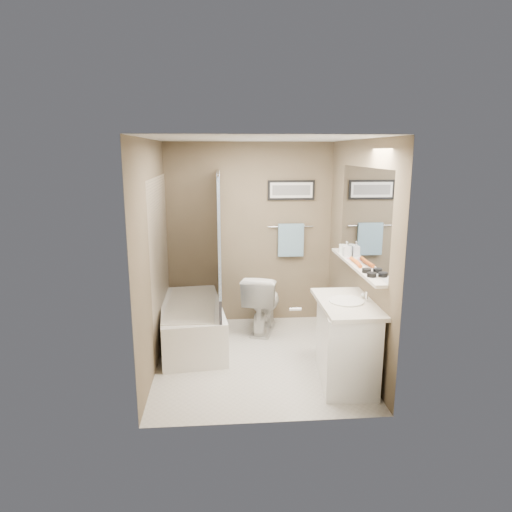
{
  "coord_description": "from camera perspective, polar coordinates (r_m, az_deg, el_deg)",
  "views": [
    {
      "loc": [
        -0.39,
        -4.73,
        2.27
      ],
      "look_at": [
        0.0,
        0.15,
        1.15
      ],
      "focal_mm": 32.0,
      "sensor_mm": 36.0,
      "label": 1
    }
  ],
  "objects": [
    {
      "name": "candle_bowl_far",
      "position": [
        4.6,
        13.65,
        -1.79
      ],
      "size": [
        0.09,
        0.09,
        0.04
      ],
      "primitive_type": "cylinder",
      "color": "black",
      "rests_on": "shelf"
    },
    {
      "name": "curtain_lower",
      "position": [
        5.5,
        -4.47,
        -5.06
      ],
      "size": [
        0.03,
        1.45,
        0.36
      ],
      "primitive_type": "cube",
      "color": "#243643",
      "rests_on": "curtain_rod"
    },
    {
      "name": "hair_brush_front",
      "position": [
        4.85,
        12.67,
        -0.96
      ],
      "size": [
        0.06,
        0.22,
        0.04
      ],
      "primitive_type": "cylinder",
      "rotation": [
        1.57,
        0.0,
        -0.09
      ],
      "color": "#C7541C",
      "rests_on": "shelf"
    },
    {
      "name": "faucet_spout",
      "position": [
        4.61,
        13.66,
        -4.93
      ],
      "size": [
        0.02,
        0.02,
        0.1
      ],
      "primitive_type": "cylinder",
      "color": "silver",
      "rests_on": "countertop"
    },
    {
      "name": "art_frame",
      "position": [
        6.06,
        4.42,
        8.21
      ],
      "size": [
        0.62,
        0.02,
        0.26
      ],
      "primitive_type": "cube",
      "color": "black",
      "rests_on": "wall_back"
    },
    {
      "name": "pink_comb",
      "position": [
        5.11,
        11.75,
        -0.41
      ],
      "size": [
        0.05,
        0.16,
        0.01
      ],
      "primitive_type": "cube",
      "rotation": [
        0.0,
        0.0,
        0.14
      ],
      "color": "pink",
      "rests_on": "shelf"
    },
    {
      "name": "bathtub",
      "position": [
        5.6,
        -8.03,
        -8.41
      ],
      "size": [
        0.86,
        1.57,
        0.5
      ],
      "primitive_type": "cube",
      "rotation": [
        0.0,
        0.0,
        0.11
      ],
      "color": "white",
      "rests_on": "ground"
    },
    {
      "name": "door_handle",
      "position": [
        3.81,
        4.94,
        -6.64
      ],
      "size": [
        0.1,
        0.02,
        0.02
      ],
      "primitive_type": "cylinder",
      "rotation": [
        0.0,
        1.57,
        0.0
      ],
      "color": "silver",
      "rests_on": "door"
    },
    {
      "name": "hair_brush_back",
      "position": [
        4.98,
        12.17,
        -0.55
      ],
      "size": [
        0.04,
        0.22,
        0.04
      ],
      "primitive_type": "cylinder",
      "rotation": [
        1.57,
        0.0,
        0.02
      ],
      "color": "#C75B1C",
      "rests_on": "shelf"
    },
    {
      "name": "toilet",
      "position": [
        5.9,
        0.83,
        -5.77
      ],
      "size": [
        0.62,
        0.84,
        0.76
      ],
      "primitive_type": "imported",
      "rotation": [
        0.0,
        0.0,
        2.86
      ],
      "color": "silver",
      "rests_on": "ground"
    },
    {
      "name": "sink_basin",
      "position": [
        4.56,
        11.24,
        -5.54
      ],
      "size": [
        0.34,
        0.34,
        0.01
      ],
      "primitive_type": "cylinder",
      "color": "white",
      "rests_on": "countertop"
    },
    {
      "name": "ceiling",
      "position": [
        4.75,
        0.15,
        14.21
      ],
      "size": [
        2.2,
        2.5,
        0.04
      ],
      "primitive_type": "cube",
      "color": "silver",
      "rests_on": "wall_back"
    },
    {
      "name": "tile_surround",
      "position": [
        5.43,
        -11.87,
        -0.93
      ],
      "size": [
        0.02,
        1.55,
        2.0
      ],
      "primitive_type": "cube",
      "color": "tan",
      "rests_on": "wall_left"
    },
    {
      "name": "tub_rim",
      "position": [
        5.51,
        -8.11,
        -5.98
      ],
      "size": [
        0.56,
        1.36,
        0.02
      ],
      "primitive_type": "cube",
      "color": "beige",
      "rests_on": "bathtub"
    },
    {
      "name": "art_image",
      "position": [
        6.04,
        4.45,
        8.2
      ],
      "size": [
        0.5,
        0.0,
        0.13
      ],
      "primitive_type": "cube",
      "color": "#595959",
      "rests_on": "art_mat"
    },
    {
      "name": "mirror",
      "position": [
        4.86,
        13.26,
        4.85
      ],
      "size": [
        0.02,
        1.6,
        1.0
      ],
      "primitive_type": "cube",
      "color": "silver",
      "rests_on": "wall_right"
    },
    {
      "name": "wall_back",
      "position": [
        6.07,
        -0.81,
        2.73
      ],
      "size": [
        2.2,
        0.04,
        2.4
      ],
      "primitive_type": "cube",
      "color": "brown",
      "rests_on": "ground"
    },
    {
      "name": "curtain_upper",
      "position": [
        5.3,
        -4.62,
        3.4
      ],
      "size": [
        0.03,
        1.45,
        1.28
      ],
      "primitive_type": "cube",
      "color": "white",
      "rests_on": "curtain_rod"
    },
    {
      "name": "countertop",
      "position": [
        4.57,
        11.34,
        -5.87
      ],
      "size": [
        0.54,
        0.96,
        0.04
      ],
      "primitive_type": "cube",
      "color": "silver",
      "rests_on": "vanity"
    },
    {
      "name": "ground",
      "position": [
        5.26,
        0.13,
        -12.67
      ],
      "size": [
        2.5,
        2.5,
        0.0
      ],
      "primitive_type": "plane",
      "color": "silver",
      "rests_on": "ground"
    },
    {
      "name": "wall_front",
      "position": [
        3.68,
        1.71,
        -4.03
      ],
      "size": [
        2.2,
        0.04,
        2.4
      ],
      "primitive_type": "cube",
      "color": "brown",
      "rests_on": "ground"
    },
    {
      "name": "vanity",
      "position": [
        4.73,
        11.23,
        -10.69
      ],
      "size": [
        0.59,
        0.94,
        0.8
      ],
      "primitive_type": "cube",
      "rotation": [
        0.0,
        0.0,
        -0.1
      ],
      "color": "white",
      "rests_on": "ground"
    },
    {
      "name": "glass_jar",
      "position": [
        5.43,
        10.75,
        0.92
      ],
      "size": [
        0.08,
        0.08,
        0.1
      ],
      "primitive_type": "cylinder",
      "color": "white",
      "rests_on": "shelf"
    },
    {
      "name": "towel",
      "position": [
        6.11,
        4.37,
        2.0
      ],
      "size": [
        0.34,
        0.05,
        0.44
      ],
      "primitive_type": "cube",
      "color": "#9CCFE4",
      "rests_on": "towel_bar"
    },
    {
      "name": "candle_bowl_near",
      "position": [
        4.46,
        14.26,
        -2.28
      ],
      "size": [
        0.09,
        0.09,
        0.04
      ],
      "primitive_type": "cylinder",
      "color": "black",
      "rests_on": "shelf"
    },
    {
      "name": "shelf",
      "position": [
        4.94,
        12.35,
        -1.13
      ],
      "size": [
        0.12,
        1.6,
        0.03
      ],
      "primitive_type": "cube",
      "color": "silver",
      "rests_on": "wall_right"
    },
    {
      "name": "art_mat",
      "position": [
        6.04,
        4.44,
        8.2
      ],
      "size": [
        0.56,
        0.0,
        0.2
      ],
      "primitive_type": "cube",
      "color": "white",
      "rests_on": "art_frame"
    },
    {
      "name": "door",
      "position": [
        3.83,
        9.97,
        -6.69
      ],
      "size": [
        0.8,
        0.02,
        2.0
      ],
      "primitive_type": "cube",
      "color": "silver",
      "rests_on": "wall_front"
    },
    {
      "name": "soap_bottle",
      "position": [
        5.26,
        11.25,
        0.88
      ],
      "size": [
        0.08,
        0.08,
        0.17
      ],
      "primitive_type": "imported",
      "rotation": [
        0.0,
        0.0,
        0.06
      ],
      "color": "#999999",
      "rests_on": "shelf"
    },
    {
      "name": "wall_right",
      "position": [
        5.07,
        12.4,
        0.39
      ],
      "size": [
        0.04,
        2.5,
        2.4
      ],
      "primitive_type": "cube",
      "color": "brown",
      "rests_on": "ground"
    },
    {
      "name": "towel_bar",
      "position": [
        6.1,
        4.37,
        3.7
      ],
      "size": [
        0.6,
        0.02,
        0.02
      ],
      "primitive_type": "cylinder",
      "rotation": [
        0.0,
        1.57,
        0.0
      ],
      "color": "silver",
      "rests_on": "wall_back"
    },
    {
      "name": "wall_left",
      "position": [
        4.9,
        -12.55,
        -0.04
      ],
      "size": [
        0.04,
        2.5,
        2.4
      ],
      "primitive_type": "cube",
      "color": "brown",
      "rests_on": "ground"
    },
    {
      "name": "curtain_rod",
      "position": [
        5.24,
        -4.75,
        10.43
      ],
      "size": [
        0.02,
        1.55,
        0.02
      ],
      "primitive_type": "cylinder",
      "rotation": [
        1.57,
        0.0,
        0.0
      ],
      "color": "silver",
      "rests_on": "wall_left"
    },
    {
      "name": "faucet_knob",
      "position": [
        4.7,
        13.27,
        -4.79
      ],
      "size": [
        0.05,
        0.05,
        0.05
      ],
      "primitive_type": "sphere",
      "color": "white",
      "rests_on": "countertop"
    }
  ]
}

